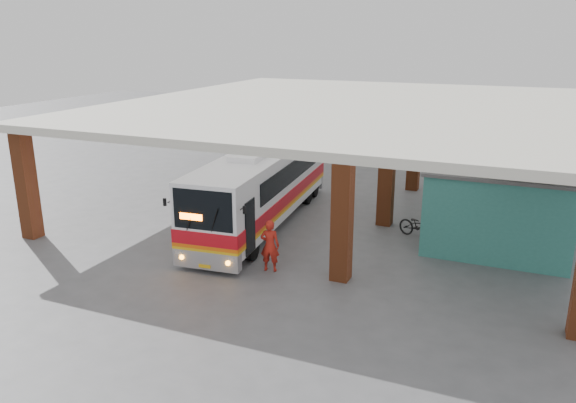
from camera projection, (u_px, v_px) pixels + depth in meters
The scene contains 8 objects.
ground at pixel (292, 237), 22.32m from camera, with size 90.00×90.00×0.00m, color #515154.
brick_columns at pixel (363, 161), 25.55m from camera, with size 20.10×21.60×4.35m.
canopy_roof at pixel (355, 105), 26.55m from camera, with size 21.00×23.00×0.30m, color silver.
shop_building at pixel (502, 194), 22.57m from camera, with size 5.20×8.20×3.11m.
coach_bus at pixel (263, 186), 23.49m from camera, with size 3.45×11.56×3.32m.
motorcycle at pixel (420, 226), 22.01m from camera, with size 0.68×1.95×1.03m, color black.
pedestrian at pixel (270, 246), 18.95m from camera, with size 0.66×0.43×1.81m, color red.
red_chair at pixel (448, 199), 26.25m from camera, with size 0.45×0.45×0.73m.
Camera 1 is at (8.09, -19.33, 7.81)m, focal length 35.00 mm.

